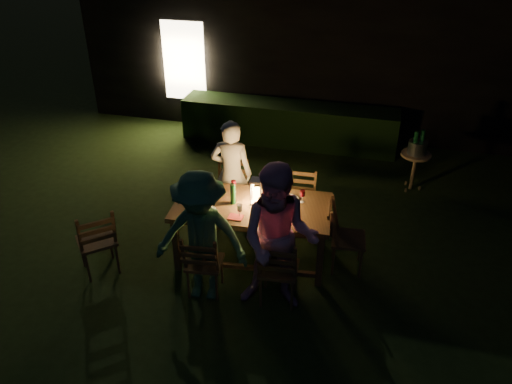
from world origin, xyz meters
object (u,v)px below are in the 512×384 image
(bottle_table, at_px, (233,194))
(side_table, at_px, (416,158))
(dining_table, at_px, (252,211))
(person_opp_right, at_px, (279,240))
(chair_far_right, at_px, (299,214))
(person_house_side, at_px, (232,174))
(chair_end, at_px, (346,249))
(person_opp_left, at_px, (201,238))
(bottle_bucket_b, at_px, (421,144))
(chair_near_left, at_px, (205,273))
(ice_bucket, at_px, (417,147))
(chair_spare, at_px, (99,252))
(lantern, at_px, (257,193))
(bottle_bucket_a, at_px, (415,145))
(chair_far_left, at_px, (232,206))
(chair_near_right, at_px, (278,280))

(bottle_table, xyz_separation_m, side_table, (2.33, 2.51, -0.40))
(dining_table, distance_m, person_opp_right, 0.95)
(chair_far_right, bearing_deg, person_house_side, -0.84)
(chair_far_right, relative_size, chair_end, 0.91)
(person_opp_left, height_order, bottle_bucket_b, person_opp_left)
(chair_near_left, height_order, ice_bucket, chair_near_left)
(chair_spare, distance_m, person_opp_right, 2.43)
(person_opp_right, bearing_deg, lantern, 114.69)
(chair_far_right, relative_size, ice_bucket, 3.05)
(lantern, relative_size, bottle_table, 1.25)
(chair_near_left, xyz_separation_m, bottle_table, (0.13, 0.78, 0.69))
(chair_end, distance_m, bottle_bucket_a, 2.53)
(chair_far_right, height_order, ice_bucket, chair_far_right)
(chair_far_left, xyz_separation_m, chair_end, (1.74, -0.62, 0.00))
(chair_near_right, xyz_separation_m, bottle_bucket_a, (1.52, 3.17, 0.51))
(bottle_bucket_a, bearing_deg, chair_far_left, -146.04)
(chair_end, bearing_deg, chair_near_right, -46.03)
(dining_table, bearing_deg, person_opp_right, -61.24)
(lantern, bearing_deg, chair_spare, -156.11)
(person_opp_right, distance_m, ice_bucket, 3.62)
(side_table, bearing_deg, dining_table, -129.96)
(chair_near_right, xyz_separation_m, person_opp_right, (0.00, -0.05, 0.62))
(person_opp_right, xyz_separation_m, bottle_bucket_a, (1.51, 3.22, -0.11))
(chair_near_left, relative_size, bottle_bucket_a, 2.96)
(chair_end, bearing_deg, bottle_bucket_b, 153.85)
(chair_far_left, height_order, bottle_bucket_a, chair_far_left)
(side_table, bearing_deg, chair_far_right, -133.73)
(chair_end, distance_m, chair_spare, 3.18)
(chair_spare, bearing_deg, lantern, -18.64)
(chair_far_right, height_order, chair_end, chair_end)
(chair_near_right, xyz_separation_m, chair_spare, (-2.34, -0.05, 0.00))
(chair_far_left, relative_size, side_table, 1.53)
(side_table, xyz_separation_m, bottle_bucket_a, (-0.05, -0.04, 0.24))
(person_opp_right, bearing_deg, chair_spare, 175.03)
(chair_far_left, bearing_deg, bottle_table, 102.24)
(chair_near_left, distance_m, side_table, 4.12)
(chair_near_right, xyz_separation_m, person_house_side, (-1.03, 1.51, 0.51))
(chair_end, relative_size, chair_spare, 0.98)
(chair_end, relative_size, bottle_table, 3.58)
(person_opp_right, bearing_deg, chair_near_right, 90.19)
(person_house_side, xyz_separation_m, lantern, (0.56, -0.72, 0.18))
(chair_end, height_order, ice_bucket, chair_end)
(chair_spare, height_order, bottle_bucket_a, chair_spare)
(ice_bucket, xyz_separation_m, bottle_bucket_b, (0.05, 0.04, 0.05))
(person_opp_left, bearing_deg, chair_far_left, 90.03)
(bottle_table, xyz_separation_m, bottle_bucket_a, (2.28, 2.47, -0.16))
(chair_far_right, relative_size, bottle_bucket_b, 2.86)
(dining_table, relative_size, person_opp_right, 1.12)
(chair_end, relative_size, person_house_side, 0.62)
(person_opp_right, bearing_deg, chair_far_left, 119.52)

